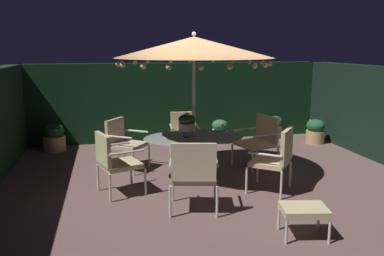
{
  "coord_description": "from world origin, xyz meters",
  "views": [
    {
      "loc": [
        -1.68,
        -6.2,
        2.24
      ],
      "look_at": [
        -0.27,
        0.34,
        0.86
      ],
      "focal_mm": 36.98,
      "sensor_mm": 36.0,
      "label": 1
    }
  ],
  "objects": [
    {
      "name": "ground_plane",
      "position": [
        0.0,
        0.0,
        -0.01
      ],
      "size": [
        7.57,
        6.78,
        0.02
      ],
      "primitive_type": "cube",
      "color": "brown"
    },
    {
      "name": "hedge_backdrop_rear",
      "position": [
        0.0,
        3.24,
        0.93
      ],
      "size": [
        7.57,
        0.3,
        1.86
      ],
      "primitive_type": "cube",
      "color": "black",
      "rests_on": "ground_plane"
    },
    {
      "name": "patio_dining_table",
      "position": [
        -0.27,
        0.19,
        0.62
      ],
      "size": [
        1.71,
        1.21,
        0.75
      ],
      "color": "silver",
      "rests_on": "ground_plane"
    },
    {
      "name": "patio_umbrella",
      "position": [
        -0.27,
        0.19,
        2.23
      ],
      "size": [
        2.61,
        2.61,
        2.48
      ],
      "color": "silver",
      "rests_on": "ground_plane"
    },
    {
      "name": "centerpiece_planter",
      "position": [
        -0.39,
        0.2,
        0.99
      ],
      "size": [
        0.29,
        0.29,
        0.41
      ],
      "color": "beige",
      "rests_on": "patio_dining_table"
    },
    {
      "name": "patio_chair_north",
      "position": [
        -1.62,
        -0.28,
        0.56
      ],
      "size": [
        0.75,
        0.75,
        0.97
      ],
      "color": "silver",
      "rests_on": "ground_plane"
    },
    {
      "name": "patio_chair_northeast",
      "position": [
        -0.58,
        -1.21,
        0.59
      ],
      "size": [
        0.77,
        0.72,
        1.02
      ],
      "color": "silver",
      "rests_on": "ground_plane"
    },
    {
      "name": "patio_chair_east",
      "position": [
        0.85,
        -0.71,
        0.58
      ],
      "size": [
        0.82,
        0.82,
        1.02
      ],
      "color": "silver",
      "rests_on": "ground_plane"
    },
    {
      "name": "patio_chair_southeast",
      "position": [
        1.1,
        0.62,
        0.55
      ],
      "size": [
        0.79,
        0.81,
        0.96
      ],
      "color": "silver",
      "rests_on": "ground_plane"
    },
    {
      "name": "patio_chair_south",
      "position": [
        -0.16,
        1.61,
        0.52
      ],
      "size": [
        0.62,
        0.67,
        0.91
      ],
      "color": "beige",
      "rests_on": "ground_plane"
    },
    {
      "name": "patio_chair_southwest",
      "position": [
        -1.42,
        1.01,
        0.55
      ],
      "size": [
        0.83,
        0.82,
        0.94
      ],
      "color": "silver",
      "rests_on": "ground_plane"
    },
    {
      "name": "ottoman_footrest",
      "position": [
        0.55,
        -2.18,
        0.33
      ],
      "size": [
        0.6,
        0.5,
        0.38
      ],
      "color": "silver",
      "rests_on": "ground_plane"
    },
    {
      "name": "potted_plant_left_far",
      "position": [
        2.38,
        2.81,
        0.29
      ],
      "size": [
        0.37,
        0.37,
        0.55
      ],
      "color": "tan",
      "rests_on": "ground_plane"
    },
    {
      "name": "potted_plant_front_corner",
      "position": [
        -0.03,
        2.77,
        0.29
      ],
      "size": [
        0.37,
        0.37,
        0.54
      ],
      "color": "tan",
      "rests_on": "ground_plane"
    },
    {
      "name": "potted_plant_left_near",
      "position": [
        -2.85,
        2.65,
        0.3
      ],
      "size": [
        0.48,
        0.48,
        0.61
      ],
      "color": "tan",
      "rests_on": "ground_plane"
    },
    {
      "name": "potted_plant_right_near",
      "position": [
        3.1,
        2.11,
        0.29
      ],
      "size": [
        0.43,
        0.43,
        0.57
      ],
      "color": "tan",
      "rests_on": "ground_plane"
    },
    {
      "name": "potted_plant_back_right",
      "position": [
        0.9,
        2.59,
        0.29
      ],
      "size": [
        0.38,
        0.39,
        0.56
      ],
      "color": "beige",
      "rests_on": "ground_plane"
    }
  ]
}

